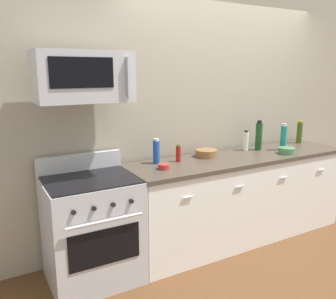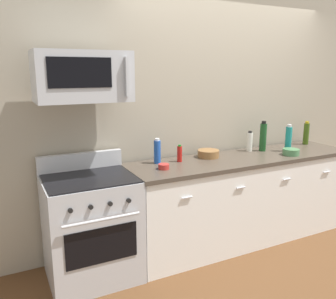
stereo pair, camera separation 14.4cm
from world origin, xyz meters
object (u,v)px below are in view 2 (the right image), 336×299
Objects in this scene: range_oven at (91,227)px; bottle_olive_oil at (306,133)px; bottle_vinegar_white at (250,142)px; bottle_hot_sauce_red at (180,154)px; microwave at (82,77)px; bowl_red_small at (164,166)px; bottle_soda_blue at (157,151)px; bottle_sparkling_teal at (288,139)px; bottle_wine_green at (263,137)px; bowl_green_glaze at (291,152)px; bowl_wooden_salad at (208,153)px.

bottle_olive_oil reaches higher than range_oven.
bottle_vinegar_white is 1.34× the size of bottle_hot_sauce_red.
microwave is (0.00, 0.04, 1.28)m from range_oven.
bowl_red_small is at bearing -168.87° from bottle_vinegar_white.
microwave reaches higher than bottle_soda_blue.
bottle_vinegar_white is (1.85, 0.18, 0.56)m from range_oven.
bottle_vinegar_white is at bearing 3.83° from bottle_hot_sauce_red.
bottle_sparkling_teal reaches higher than bottle_soda_blue.
microwave is at bearing 89.71° from range_oven.
bottle_hot_sauce_red is 0.31m from bowl_red_small.
bottle_wine_green is at bearing 7.60° from bowl_red_small.
bottle_wine_green is at bearing 114.73° from bowl_green_glaze.
bottle_soda_blue is at bearing 178.27° from bottle_wine_green.
bottle_hot_sauce_red is 0.23m from bottle_soda_blue.
bottle_olive_oil is 1.26× the size of bowl_wooden_salad.
microwave reaches higher than range_oven.
bottle_sparkling_teal is 1.23× the size of bottle_soda_blue.
bowl_wooden_salad is (1.29, 0.10, -0.79)m from microwave.
bottle_sparkling_teal reaches higher than bowl_wooden_salad.
bowl_green_glaze is 1.45m from bowl_red_small.
range_oven is at bearing -174.41° from bottle_vinegar_white.
range_oven reaches higher than bowl_green_glaze.
bottle_vinegar_white is at bearing 152.32° from bottle_sparkling_teal.
bowl_green_glaze is at bearing -5.69° from microwave.
bottle_hot_sauce_red is (0.93, 0.12, 0.53)m from range_oven.
bottle_wine_green is 1.33m from bowl_red_small.
bottle_soda_blue is (0.71, 0.12, -0.71)m from microwave.
bottle_vinegar_white is at bearing 0.87° from bottle_soda_blue.
bottle_sparkling_teal is 0.96m from bowl_wooden_salad.
bottle_vinegar_white is 0.57m from bowl_wooden_salad.
bottle_soda_blue reaches higher than bottle_vinegar_white.
bottle_olive_oil is (1.78, 0.05, 0.05)m from bottle_hot_sauce_red.
bottle_sparkling_teal is at bearing -30.68° from bottle_wine_green.
bottle_olive_oil is 1.15× the size of bottle_soda_blue.
bowl_green_glaze is at bearing -150.00° from bottle_olive_oil.
microwave reaches higher than bottle_sparkling_teal.
bottle_wine_green reaches higher than bowl_red_small.
bottle_sparkling_teal is 1.33× the size of bottle_vinegar_white.
bottle_sparkling_teal is (2.23, -0.06, -0.69)m from microwave.
bottle_olive_oil is at bearing 3.58° from bottle_wine_green.
microwave is 1.20m from bottle_hot_sauce_red.
bottle_sparkling_teal reaches higher than bottle_vinegar_white.
bowl_green_glaze is (1.19, -0.29, -0.05)m from bottle_hot_sauce_red.
bowl_wooden_salad is 2.21× the size of bowl_red_small.
bottle_soda_blue is at bearing 166.83° from bowl_green_glaze.
bottle_sparkling_teal is at bearing -1.57° from microwave.
bowl_wooden_salad reaches higher than bowl_red_small.
range_oven is 6.32× the size of bottle_hot_sauce_red.
bottle_wine_green is 0.72m from bottle_olive_oil.
bottle_wine_green is at bearing 2.32° from microwave.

